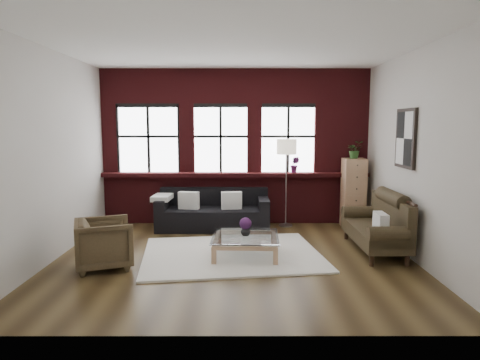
{
  "coord_description": "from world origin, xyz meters",
  "views": [
    {
      "loc": [
        0.09,
        -6.47,
        2.06
      ],
      "look_at": [
        0.1,
        0.6,
        1.15
      ],
      "focal_mm": 32.0,
      "sensor_mm": 36.0,
      "label": 1
    }
  ],
  "objects_px": {
    "vintage_settee": "(375,223)",
    "coffee_table": "(245,246)",
    "vase": "(245,231)",
    "drawer_chest": "(353,193)",
    "armchair": "(104,243)",
    "dark_sofa": "(213,209)",
    "floor_lamp": "(286,179)"
  },
  "relations": [
    {
      "from": "vintage_settee",
      "to": "drawer_chest",
      "type": "distance_m",
      "value": 1.72
    },
    {
      "from": "dark_sofa",
      "to": "coffee_table",
      "type": "bearing_deg",
      "value": -71.3
    },
    {
      "from": "dark_sofa",
      "to": "vase",
      "type": "distance_m",
      "value": 1.93
    },
    {
      "from": "vintage_settee",
      "to": "drawer_chest",
      "type": "relative_size",
      "value": 1.26
    },
    {
      "from": "vintage_settee",
      "to": "coffee_table",
      "type": "distance_m",
      "value": 2.16
    },
    {
      "from": "vintage_settee",
      "to": "vase",
      "type": "bearing_deg",
      "value": -172.22
    },
    {
      "from": "dark_sofa",
      "to": "armchair",
      "type": "distance_m",
      "value": 2.75
    },
    {
      "from": "armchair",
      "to": "drawer_chest",
      "type": "height_order",
      "value": "drawer_chest"
    },
    {
      "from": "dark_sofa",
      "to": "armchair",
      "type": "xyz_separation_m",
      "value": [
        -1.44,
        -2.35,
        -0.04
      ]
    },
    {
      "from": "coffee_table",
      "to": "floor_lamp",
      "type": "distance_m",
      "value": 2.36
    },
    {
      "from": "armchair",
      "to": "coffee_table",
      "type": "distance_m",
      "value": 2.13
    },
    {
      "from": "coffee_table",
      "to": "floor_lamp",
      "type": "bearing_deg",
      "value": 67.45
    },
    {
      "from": "coffee_table",
      "to": "drawer_chest",
      "type": "bearing_deg",
      "value": 42.0
    },
    {
      "from": "floor_lamp",
      "to": "vintage_settee",
      "type": "bearing_deg",
      "value": -54.45
    },
    {
      "from": "vase",
      "to": "floor_lamp",
      "type": "xyz_separation_m",
      "value": [
        0.85,
        2.05,
        0.55
      ]
    },
    {
      "from": "drawer_chest",
      "to": "floor_lamp",
      "type": "height_order",
      "value": "floor_lamp"
    },
    {
      "from": "vase",
      "to": "drawer_chest",
      "type": "bearing_deg",
      "value": 42.0
    },
    {
      "from": "armchair",
      "to": "drawer_chest",
      "type": "relative_size",
      "value": 0.56
    },
    {
      "from": "coffee_table",
      "to": "drawer_chest",
      "type": "xyz_separation_m",
      "value": [
        2.21,
        1.99,
        0.53
      ]
    },
    {
      "from": "armchair",
      "to": "drawer_chest",
      "type": "xyz_separation_m",
      "value": [
        4.26,
        2.51,
        0.34
      ]
    },
    {
      "from": "dark_sofa",
      "to": "vase",
      "type": "xyz_separation_m",
      "value": [
        0.62,
        -1.83,
        0.02
      ]
    },
    {
      "from": "drawer_chest",
      "to": "vintage_settee",
      "type": "bearing_deg",
      "value": -93.18
    },
    {
      "from": "dark_sofa",
      "to": "armchair",
      "type": "bearing_deg",
      "value": -121.44
    },
    {
      "from": "vintage_settee",
      "to": "coffee_table",
      "type": "height_order",
      "value": "vintage_settee"
    },
    {
      "from": "dark_sofa",
      "to": "coffee_table",
      "type": "height_order",
      "value": "dark_sofa"
    },
    {
      "from": "vintage_settee",
      "to": "floor_lamp",
      "type": "bearing_deg",
      "value": 125.55
    },
    {
      "from": "vase",
      "to": "floor_lamp",
      "type": "bearing_deg",
      "value": 67.45
    },
    {
      "from": "dark_sofa",
      "to": "vase",
      "type": "height_order",
      "value": "dark_sofa"
    },
    {
      "from": "dark_sofa",
      "to": "vintage_settee",
      "type": "relative_size",
      "value": 1.26
    },
    {
      "from": "vintage_settee",
      "to": "armchair",
      "type": "distance_m",
      "value": 4.25
    },
    {
      "from": "floor_lamp",
      "to": "armchair",
      "type": "bearing_deg",
      "value": -138.52
    },
    {
      "from": "coffee_table",
      "to": "vintage_settee",
      "type": "bearing_deg",
      "value": 7.78
    }
  ]
}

